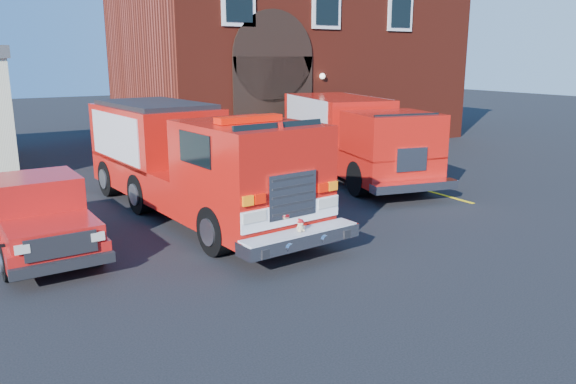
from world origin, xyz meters
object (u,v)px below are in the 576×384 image
fire_station (284,51)px  secondary_truck (352,135)px  pickup_truck (36,214)px  fire_engine (192,160)px

fire_station → secondary_truck: 10.55m
fire_station → pickup_truck: 18.48m
fire_engine → pickup_truck: fire_engine is taller
pickup_truck → secondary_truck: size_ratio=0.60×
fire_station → fire_engine: bearing=-130.0°
fire_station → pickup_truck: size_ratio=3.01×
fire_engine → pickup_truck: 3.97m
secondary_truck → pickup_truck: bearing=-166.2°
fire_station → secondary_truck: size_ratio=1.82×
fire_engine → secondary_truck: 6.73m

